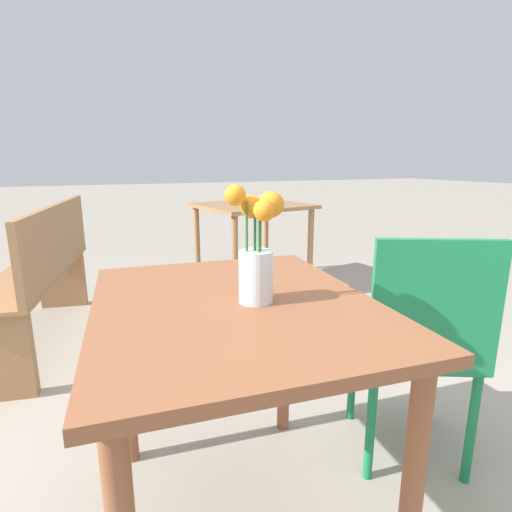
% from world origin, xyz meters
% --- Properties ---
extents(table_front, '(0.82, 0.96, 0.73)m').
position_xyz_m(table_front, '(0.00, 0.00, 0.62)').
color(table_front, brown).
rests_on(table_front, ground_plane).
extents(flower_vase, '(0.15, 0.14, 0.31)m').
position_xyz_m(flower_vase, '(0.05, -0.03, 0.86)').
color(flower_vase, silver).
rests_on(flower_vase, table_front).
extents(cafe_chair, '(0.54, 0.54, 0.87)m').
position_xyz_m(cafe_chair, '(0.68, -0.01, 0.50)').
color(cafe_chair, '#197A47').
rests_on(cafe_chair, ground_plane).
extents(bench_near, '(0.62, 1.46, 0.85)m').
position_xyz_m(bench_near, '(-0.60, 1.69, 0.45)').
color(bench_near, '#9E7047').
rests_on(bench_near, ground_plane).
extents(table_back, '(0.99, 0.93, 0.74)m').
position_xyz_m(table_back, '(0.99, 2.21, 0.63)').
color(table_back, '#9E7047').
rests_on(table_back, ground_plane).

